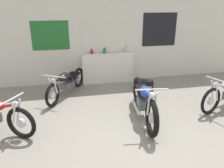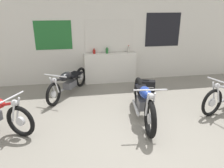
% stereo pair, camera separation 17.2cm
% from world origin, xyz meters
% --- Properties ---
extents(ground_plane, '(24.00, 24.00, 0.00)m').
position_xyz_m(ground_plane, '(0.00, 0.00, 0.00)').
color(ground_plane, gray).
extents(wall_back, '(10.00, 0.07, 2.80)m').
position_xyz_m(wall_back, '(0.00, 3.53, 1.40)').
color(wall_back, silver).
rests_on(wall_back, ground_plane).
extents(sill_counter, '(1.65, 0.28, 0.96)m').
position_xyz_m(sill_counter, '(-0.10, 3.35, 0.48)').
color(sill_counter, silver).
rests_on(sill_counter, ground_plane).
extents(bottle_leftmost, '(0.09, 0.09, 0.16)m').
position_xyz_m(bottle_leftmost, '(-0.60, 3.39, 1.03)').
color(bottle_leftmost, maroon).
rests_on(bottle_leftmost, sill_counter).
extents(bottle_left_center, '(0.08, 0.08, 0.22)m').
position_xyz_m(bottle_left_center, '(-0.20, 3.36, 1.05)').
color(bottle_left_center, '#23662D').
rests_on(bottle_left_center, sill_counter).
extents(bottle_center, '(0.07, 0.07, 0.23)m').
position_xyz_m(bottle_center, '(0.51, 3.40, 1.06)').
color(bottle_center, '#B7B2A8').
rests_on(bottle_center, sill_counter).
extents(motorcycle_blue, '(0.64, 2.09, 0.93)m').
position_xyz_m(motorcycle_blue, '(0.21, 0.80, 0.43)').
color(motorcycle_blue, black).
rests_on(motorcycle_blue, ground_plane).
extents(motorcycle_black, '(1.12, 1.83, 0.76)m').
position_xyz_m(motorcycle_black, '(-1.43, 2.49, 0.39)').
color(motorcycle_black, black).
rests_on(motorcycle_black, ground_plane).
extents(hard_case_black, '(0.59, 0.40, 0.36)m').
position_xyz_m(hard_case_black, '(0.79, 2.37, 0.17)').
color(hard_case_black, black).
rests_on(hard_case_black, ground_plane).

